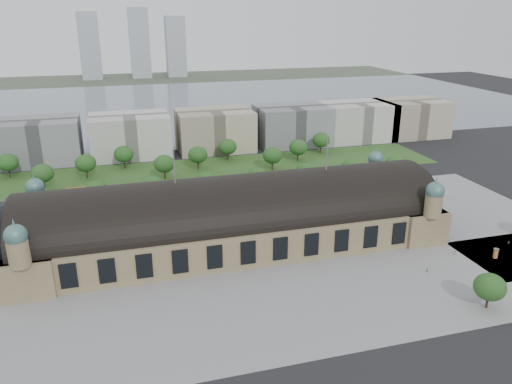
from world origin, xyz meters
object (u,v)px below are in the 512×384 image
object	(u,v)px
traffic_car_5	(302,191)
pedestrian_0	(455,253)
parked_car_2	(38,239)
pedestrian_1	(427,270)
traffic_car_4	(232,209)
parked_car_5	(161,224)
advertising_column	(496,253)
parked_car_1	(13,239)
parked_car_4	(79,237)
parked_car_0	(51,235)
parked_car_6	(136,226)
traffic_car_1	(7,217)
traffic_car_6	(400,193)
bus_west	(199,215)
bus_mid	(246,210)
petrol_station	(85,192)
pedestrian_2	(509,242)
traffic_car_3	(131,206)
bus_east	(264,205)
parked_car_3	(50,240)

from	to	relation	value
traffic_car_5	pedestrian_0	distance (m)	79.57
parked_car_2	pedestrian_1	xyz separation A→B (m)	(124.61, -59.59, 0.03)
traffic_car_4	parked_car_5	size ratio (longest dim) A/B	0.87
advertising_column	parked_car_1	bearing A→B (deg)	159.70
parked_car_1	parked_car_4	size ratio (longest dim) A/B	1.18
parked_car_0	parked_car_6	xyz separation A→B (m)	(31.06, 0.13, -0.11)
traffic_car_4	pedestrian_1	bearing A→B (deg)	41.03
traffic_car_4	traffic_car_1	bearing A→B (deg)	-94.70
traffic_car_1	traffic_car_6	bearing A→B (deg)	-103.32
parked_car_0	bus_west	xyz separation A→B (m)	(56.74, 2.13, 1.02)
bus_mid	parked_car_4	bearing A→B (deg)	93.76
petrol_station	traffic_car_4	size ratio (longest dim) A/B	3.14
traffic_car_6	pedestrian_0	distance (m)	61.82
pedestrian_0	parked_car_5	bearing A→B (deg)	166.35
traffic_car_4	parked_car_1	distance (m)	85.18
petrol_station	pedestrian_0	bearing A→B (deg)	-36.84
parked_car_6	bus_west	distance (m)	25.78
parked_car_2	pedestrian_2	world-z (taller)	pedestrian_2
petrol_station	traffic_car_3	xyz separation A→B (m)	(19.40, -17.10, -2.30)
pedestrian_0	traffic_car_1	bearing A→B (deg)	168.92
traffic_car_3	pedestrian_0	xyz separation A→B (m)	(106.77, -77.44, 0.18)
parked_car_1	bus_mid	distance (m)	89.57
bus_east	pedestrian_2	bearing A→B (deg)	-124.21
parked_car_2	parked_car_4	world-z (taller)	parked_car_2
bus_mid	advertising_column	xyz separation A→B (m)	(72.54, -61.95, 0.02)
parked_car_4	bus_east	xyz separation A→B (m)	(75.29, 9.16, 1.05)
bus_mid	pedestrian_1	size ratio (longest dim) A/B	8.28
parked_car_4	pedestrian_2	world-z (taller)	pedestrian_2
pedestrian_1	parked_car_0	bearing A→B (deg)	100.32
traffic_car_5	parked_car_5	world-z (taller)	parked_car_5
parked_car_3	pedestrian_2	xyz separation A→B (m)	(161.07, -48.34, 0.11)
traffic_car_3	parked_car_5	bearing A→B (deg)	-160.34
parked_car_2	pedestrian_2	xyz separation A→B (m)	(165.26, -49.57, 0.02)
petrol_station	parked_car_6	xyz separation A→B (m)	(20.23, -40.28, -2.31)
traffic_car_1	traffic_car_4	size ratio (longest dim) A/B	1.08
traffic_car_4	bus_east	xyz separation A→B (m)	(13.67, -1.61, 0.99)
parked_car_1	traffic_car_3	bearing A→B (deg)	79.82
parked_car_0	pedestrian_2	distance (m)	169.36
traffic_car_1	parked_car_0	bearing A→B (deg)	-148.66
traffic_car_1	parked_car_5	bearing A→B (deg)	-119.53
traffic_car_6	pedestrian_0	bearing A→B (deg)	-10.86
bus_west	pedestrian_0	xyz separation A→B (m)	(80.26, -56.25, -0.95)
parked_car_4	bus_east	size ratio (longest dim) A/B	0.34
traffic_car_1	pedestrian_0	xyz separation A→B (m)	(156.02, -77.85, 0.03)
parked_car_4	advertising_column	size ratio (longest dim) A/B	1.22
parked_car_5	pedestrian_1	world-z (taller)	pedestrian_1
bus_east	traffic_car_4	bearing A→B (deg)	86.28
petrol_station	traffic_car_1	bearing A→B (deg)	-150.80
traffic_car_6	parked_car_3	bearing A→B (deg)	-83.60
traffic_car_4	bus_east	bearing A→B (deg)	89.11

